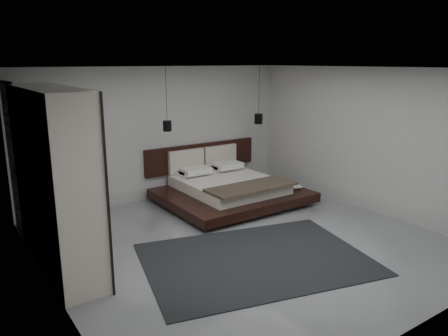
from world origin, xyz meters
TOP-DOWN VIEW (x-y plane):
  - floor at (0.00, 0.00)m, footprint 6.00×6.00m
  - ceiling at (0.00, 0.00)m, footprint 6.00×6.00m
  - wall_back at (0.00, 3.00)m, footprint 6.00×0.00m
  - wall_front at (0.00, -3.00)m, footprint 6.00×0.00m
  - wall_left at (-3.00, 0.00)m, footprint 0.00×6.00m
  - wall_right at (3.00, 0.00)m, footprint 0.00×6.00m
  - lattice_screen at (-2.95, 2.45)m, footprint 0.05×0.90m
  - bed at (1.01, 1.91)m, footprint 2.82×2.41m
  - book_lower at (2.17, 1.25)m, footprint 0.28×0.35m
  - book_upper at (2.15, 1.22)m, footprint 0.34×0.36m
  - pendant_left at (-0.15, 2.35)m, footprint 0.17×0.17m
  - pendant_right at (2.17, 2.35)m, footprint 0.19×0.19m
  - wardrobe at (-2.70, 0.89)m, footprint 0.62×2.62m
  - rug at (-0.26, -0.64)m, footprint 3.76×3.08m

SIDE VIEW (x-z plane):
  - floor at x=0.00m, z-range 0.00..0.00m
  - rug at x=-0.26m, z-range 0.00..0.01m
  - book_lower at x=2.17m, z-range 0.26..0.29m
  - bed at x=1.01m, z-range -0.25..0.83m
  - book_upper at x=2.15m, z-range 0.29..0.31m
  - wardrobe at x=-2.70m, z-range 0.00..2.57m
  - lattice_screen at x=-2.95m, z-range 0.00..2.60m
  - wall_back at x=0.00m, z-range -1.60..4.40m
  - wall_front at x=0.00m, z-range -1.60..4.40m
  - wall_left at x=-3.00m, z-range -1.60..4.40m
  - wall_right at x=3.00m, z-range -1.60..4.40m
  - pendant_right at x=2.17m, z-range 0.98..2.27m
  - pendant_left at x=-0.15m, z-range 1.03..2.28m
  - ceiling at x=0.00m, z-range 2.80..2.80m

